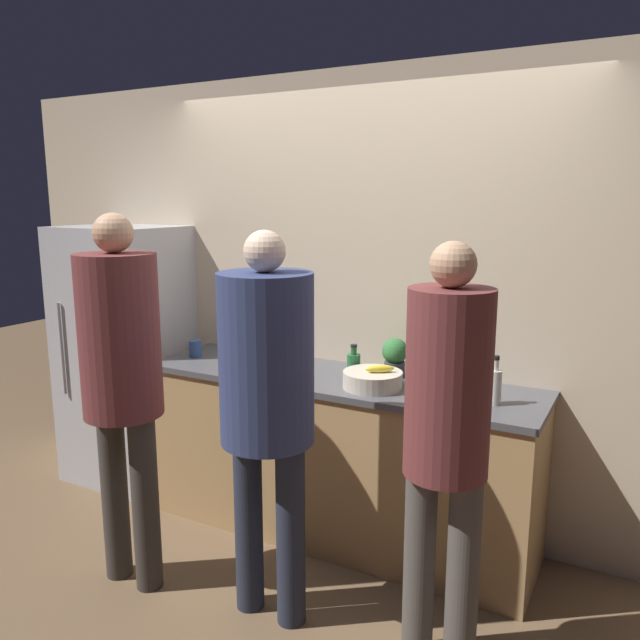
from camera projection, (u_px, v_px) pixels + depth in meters
ground_plane at (307, 562)px, 3.30m from camera, size 14.00×14.00×0.00m
wall_back at (363, 302)px, 3.63m from camera, size 5.20×0.06×2.60m
counter at (338, 455)px, 3.52m from camera, size 2.23×0.65×0.93m
refrigerator at (126, 355)px, 4.18m from camera, size 0.77×0.63×1.71m
person_left at (121, 367)px, 2.93m from camera, size 0.37×0.37×1.83m
person_center at (267, 387)px, 2.69m from camera, size 0.41×0.41×1.77m
person_right at (446, 427)px, 2.40m from camera, size 0.33×0.33×1.74m
fruit_bowl at (373, 379)px, 3.20m from camera, size 0.31×0.31×0.13m
utensil_crock at (445, 364)px, 3.36m from camera, size 0.10×0.10×0.29m
bottle_clear at (495, 385)px, 2.94m from camera, size 0.06×0.06×0.24m
bottle_amber at (420, 390)px, 2.97m from camera, size 0.06×0.06×0.16m
bottle_green at (354, 364)px, 3.39m from camera, size 0.07×0.07×0.18m
cup_blue at (196, 348)px, 3.84m from camera, size 0.08×0.08×0.10m
cup_black at (257, 364)px, 3.52m from camera, size 0.09×0.09×0.08m
potted_plant at (395, 356)px, 3.39m from camera, size 0.14×0.14×0.21m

